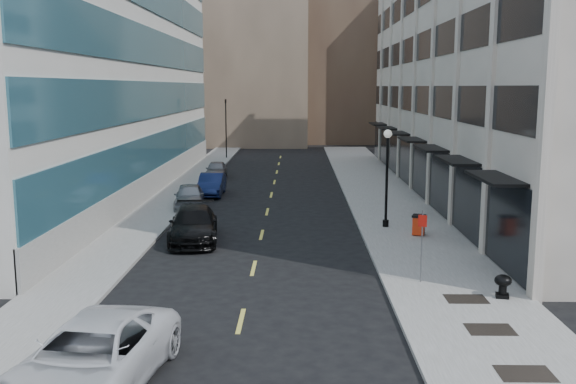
{
  "coord_description": "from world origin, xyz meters",
  "views": [
    {
      "loc": [
        1.79,
        -17.41,
        7.36
      ],
      "look_at": [
        1.39,
        9.66,
        2.9
      ],
      "focal_mm": 40.0,
      "sensor_mm": 36.0,
      "label": 1
    }
  ],
  "objects_px": {
    "car_black_pickup": "(194,225)",
    "sign_post": "(422,237)",
    "traffic_signal": "(226,103)",
    "car_grey_sedan": "(216,170)",
    "car_blue_sedan": "(212,185)",
    "car_silver_sedan": "(189,196)",
    "lamppost": "(387,169)",
    "trash_bin": "(419,224)",
    "urn_planter": "(503,284)",
    "car_white_van": "(91,358)"
  },
  "relations": [
    {
      "from": "car_silver_sedan",
      "to": "car_black_pickup",
      "type": "bearing_deg",
      "value": -86.57
    },
    {
      "from": "car_black_pickup",
      "to": "trash_bin",
      "type": "height_order",
      "value": "car_black_pickup"
    },
    {
      "from": "car_white_van",
      "to": "lamppost",
      "type": "distance_m",
      "value": 20.66
    },
    {
      "from": "sign_post",
      "to": "urn_planter",
      "type": "distance_m",
      "value": 3.28
    },
    {
      "from": "traffic_signal",
      "to": "car_white_van",
      "type": "bearing_deg",
      "value": -87.41
    },
    {
      "from": "traffic_signal",
      "to": "car_blue_sedan",
      "type": "relative_size",
      "value": 1.54
    },
    {
      "from": "lamppost",
      "to": "traffic_signal",
      "type": "bearing_deg",
      "value": 110.02
    },
    {
      "from": "car_white_van",
      "to": "car_silver_sedan",
      "type": "xyz_separation_m",
      "value": [
        -1.6,
        23.78,
        -0.1
      ]
    },
    {
      "from": "car_grey_sedan",
      "to": "sign_post",
      "type": "bearing_deg",
      "value": -70.71
    },
    {
      "from": "traffic_signal",
      "to": "car_grey_sedan",
      "type": "relative_size",
      "value": 1.72
    },
    {
      "from": "car_silver_sedan",
      "to": "sign_post",
      "type": "xyz_separation_m",
      "value": [
        11.2,
        -15.25,
        1.13
      ]
    },
    {
      "from": "car_silver_sedan",
      "to": "lamppost",
      "type": "xyz_separation_m",
      "value": [
        11.2,
        -5.63,
        2.43
      ]
    },
    {
      "from": "car_silver_sedan",
      "to": "sign_post",
      "type": "height_order",
      "value": "sign_post"
    },
    {
      "from": "car_blue_sedan",
      "to": "lamppost",
      "type": "relative_size",
      "value": 0.88
    },
    {
      "from": "car_silver_sedan",
      "to": "urn_planter",
      "type": "bearing_deg",
      "value": -58.56
    },
    {
      "from": "car_black_pickup",
      "to": "urn_planter",
      "type": "relative_size",
      "value": 6.8
    },
    {
      "from": "car_white_van",
      "to": "sign_post",
      "type": "xyz_separation_m",
      "value": [
        9.6,
        8.53,
        1.03
      ]
    },
    {
      "from": "car_blue_sedan",
      "to": "sign_post",
      "type": "relative_size",
      "value": 1.66
    },
    {
      "from": "car_blue_sedan",
      "to": "trash_bin",
      "type": "bearing_deg",
      "value": -46.84
    },
    {
      "from": "car_silver_sedan",
      "to": "trash_bin",
      "type": "xyz_separation_m",
      "value": [
        12.55,
        -7.56,
        -0.06
      ]
    },
    {
      "from": "car_blue_sedan",
      "to": "car_grey_sedan",
      "type": "distance_m",
      "value": 8.31
    },
    {
      "from": "car_grey_sedan",
      "to": "trash_bin",
      "type": "distance_m",
      "value": 24.17
    },
    {
      "from": "trash_bin",
      "to": "lamppost",
      "type": "bearing_deg",
      "value": 144.14
    },
    {
      "from": "traffic_signal",
      "to": "lamppost",
      "type": "bearing_deg",
      "value": -69.98
    },
    {
      "from": "trash_bin",
      "to": "urn_planter",
      "type": "distance_m",
      "value": 9.48
    },
    {
      "from": "sign_post",
      "to": "trash_bin",
      "type": "bearing_deg",
      "value": 103.17
    },
    {
      "from": "car_blue_sedan",
      "to": "sign_post",
      "type": "height_order",
      "value": "sign_post"
    },
    {
      "from": "car_silver_sedan",
      "to": "sign_post",
      "type": "relative_size",
      "value": 1.61
    },
    {
      "from": "trash_bin",
      "to": "sign_post",
      "type": "distance_m",
      "value": 7.89
    },
    {
      "from": "car_blue_sedan",
      "to": "sign_post",
      "type": "distance_m",
      "value": 22.67
    },
    {
      "from": "traffic_signal",
      "to": "car_white_van",
      "type": "xyz_separation_m",
      "value": [
        2.3,
        -50.8,
        -4.86
      ]
    },
    {
      "from": "car_grey_sedan",
      "to": "sign_post",
      "type": "relative_size",
      "value": 1.48
    },
    {
      "from": "car_black_pickup",
      "to": "sign_post",
      "type": "relative_size",
      "value": 2.02
    },
    {
      "from": "car_black_pickup",
      "to": "car_grey_sedan",
      "type": "bearing_deg",
      "value": 87.59
    },
    {
      "from": "traffic_signal",
      "to": "car_grey_sedan",
      "type": "distance_m",
      "value": 14.82
    },
    {
      "from": "car_blue_sedan",
      "to": "sign_post",
      "type": "bearing_deg",
      "value": -62.96
    },
    {
      "from": "lamppost",
      "to": "trash_bin",
      "type": "bearing_deg",
      "value": -54.94
    },
    {
      "from": "traffic_signal",
      "to": "car_white_van",
      "type": "height_order",
      "value": "traffic_signal"
    },
    {
      "from": "car_silver_sedan",
      "to": "lamppost",
      "type": "distance_m",
      "value": 12.77
    },
    {
      "from": "car_white_van",
      "to": "car_black_pickup",
      "type": "xyz_separation_m",
      "value": [
        0.0,
        15.46,
        -0.05
      ]
    },
    {
      "from": "car_silver_sedan",
      "to": "trash_bin",
      "type": "distance_m",
      "value": 14.65
    },
    {
      "from": "car_black_pickup",
      "to": "sign_post",
      "type": "xyz_separation_m",
      "value": [
        9.6,
        -6.93,
        1.08
      ]
    },
    {
      "from": "car_silver_sedan",
      "to": "car_grey_sedan",
      "type": "distance_m",
      "value": 13.1
    },
    {
      "from": "car_blue_sedan",
      "to": "urn_planter",
      "type": "distance_m",
      "value": 25.37
    },
    {
      "from": "car_grey_sedan",
      "to": "sign_post",
      "type": "height_order",
      "value": "sign_post"
    },
    {
      "from": "traffic_signal",
      "to": "trash_bin",
      "type": "height_order",
      "value": "traffic_signal"
    },
    {
      "from": "traffic_signal",
      "to": "sign_post",
      "type": "bearing_deg",
      "value": -74.28
    },
    {
      "from": "traffic_signal",
      "to": "sign_post",
      "type": "relative_size",
      "value": 2.55
    },
    {
      "from": "car_black_pickup",
      "to": "car_silver_sedan",
      "type": "height_order",
      "value": "car_black_pickup"
    },
    {
      "from": "traffic_signal",
      "to": "car_grey_sedan",
      "type": "bearing_deg",
      "value": -87.07
    }
  ]
}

